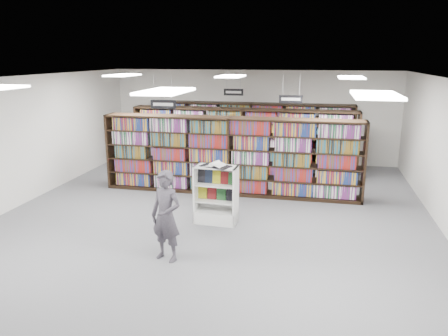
% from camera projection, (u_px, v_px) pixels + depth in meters
% --- Properties ---
extents(floor, '(12.00, 12.00, 0.00)m').
position_uv_depth(floor, '(213.00, 219.00, 10.15)').
color(floor, '#525357').
rests_on(floor, ground).
extents(ceiling, '(10.00, 12.00, 0.10)m').
position_uv_depth(ceiling, '(212.00, 79.00, 9.35)').
color(ceiling, white).
rests_on(ceiling, wall_back).
extents(wall_back, '(10.00, 0.10, 3.20)m').
position_uv_depth(wall_back, '(253.00, 116.00, 15.43)').
color(wall_back, silver).
rests_on(wall_back, ground).
extents(wall_front, '(10.00, 0.10, 3.20)m').
position_uv_depth(wall_front, '(62.00, 286.00, 4.07)').
color(wall_front, silver).
rests_on(wall_front, ground).
extents(wall_left, '(0.10, 12.00, 3.20)m').
position_uv_depth(wall_left, '(16.00, 142.00, 10.76)').
color(wall_left, silver).
rests_on(wall_left, ground).
extents(bookshelf_row_near, '(7.00, 0.60, 2.10)m').
position_uv_depth(bookshelf_row_near, '(230.00, 156.00, 11.78)').
color(bookshelf_row_near, black).
rests_on(bookshelf_row_near, floor).
extents(bookshelf_row_mid, '(7.00, 0.60, 2.10)m').
position_uv_depth(bookshelf_row_mid, '(243.00, 142.00, 13.67)').
color(bookshelf_row_mid, black).
rests_on(bookshelf_row_mid, floor).
extents(bookshelf_row_far, '(7.00, 0.60, 2.10)m').
position_uv_depth(bookshelf_row_far, '(251.00, 133.00, 15.28)').
color(bookshelf_row_far, black).
rests_on(bookshelf_row_far, floor).
extents(aisle_sign_left, '(0.65, 0.02, 0.80)m').
position_uv_depth(aisle_sign_left, '(163.00, 103.00, 10.76)').
color(aisle_sign_left, '#B2B2B7').
rests_on(aisle_sign_left, ceiling).
extents(aisle_sign_right, '(0.65, 0.02, 0.80)m').
position_uv_depth(aisle_sign_right, '(291.00, 98.00, 12.05)').
color(aisle_sign_right, '#B2B2B7').
rests_on(aisle_sign_right, ceiling).
extents(aisle_sign_center, '(0.65, 0.02, 0.80)m').
position_uv_depth(aisle_sign_center, '(234.00, 92.00, 14.35)').
color(aisle_sign_center, '#B2B2B7').
rests_on(aisle_sign_center, ceiling).
extents(troffer_front_center, '(0.60, 1.20, 0.04)m').
position_uv_depth(troffer_front_center, '(165.00, 91.00, 6.52)').
color(troffer_front_center, white).
rests_on(troffer_front_center, ceiling).
extents(troffer_front_right, '(0.60, 1.20, 0.04)m').
position_uv_depth(troffer_front_right, '(376.00, 95.00, 5.91)').
color(troffer_front_right, white).
rests_on(troffer_front_right, ceiling).
extents(troffer_back_left, '(0.60, 1.20, 0.04)m').
position_uv_depth(troffer_back_left, '(123.00, 75.00, 11.86)').
color(troffer_back_left, white).
rests_on(troffer_back_left, ceiling).
extents(troffer_back_center, '(0.60, 1.20, 0.04)m').
position_uv_depth(troffer_back_center, '(231.00, 76.00, 11.25)').
color(troffer_back_center, white).
rests_on(troffer_back_center, ceiling).
extents(troffer_back_right, '(0.60, 1.20, 0.04)m').
position_uv_depth(troffer_back_right, '(351.00, 77.00, 10.64)').
color(troffer_back_right, white).
rests_on(troffer_back_right, ceiling).
extents(endcap_display, '(0.97, 0.52, 1.33)m').
position_uv_depth(endcap_display, '(217.00, 203.00, 9.84)').
color(endcap_display, white).
rests_on(endcap_display, floor).
extents(open_book, '(0.73, 0.56, 0.13)m').
position_uv_depth(open_book, '(215.00, 165.00, 9.54)').
color(open_book, black).
rests_on(open_book, endcap_display).
extents(shopper, '(0.71, 0.57, 1.70)m').
position_uv_depth(shopper, '(166.00, 216.00, 7.92)').
color(shopper, '#47424C').
rests_on(shopper, floor).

